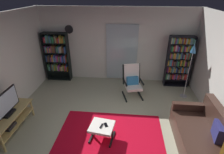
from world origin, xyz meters
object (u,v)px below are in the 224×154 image
television (5,105)px  tv_stand (10,120)px  floor_lamp_by_shelf (192,57)px  wall_clock (69,29)px  ottoman (102,128)px  lounge_armchair (132,80)px  bookshelf_near_tv (57,55)px  cell_phone (106,125)px  tv_remote (101,126)px  bookshelf_near_sofa (178,61)px  leather_sofa (206,140)px

television → tv_stand: bearing=-95.8°
floor_lamp_by_shelf → wall_clock: bearing=165.9°
television → ottoman: 2.24m
television → ottoman: (2.19, -0.03, -0.46)m
television → lounge_armchair: 3.46m
bookshelf_near_tv → lounge_armchair: size_ratio=1.72×
floor_lamp_by_shelf → cell_phone: bearing=-139.1°
tv_remote → lounge_armchair: bearing=84.8°
television → bookshelf_near_sofa: 5.19m
tv_stand → cell_phone: bearing=0.5°
leather_sofa → wall_clock: (-3.74, 3.13, 1.55)m
television → lounge_armchair: bearing=33.5°
leather_sofa → tv_remote: 2.21m
tv_remote → bookshelf_near_sofa: bearing=65.4°
bookshelf_near_tv → leather_sofa: 5.23m
ottoman → cell_phone: cell_phone is taller
wall_clock → floor_lamp_by_shelf: bearing=-14.1°
lounge_armchair → tv_remote: bearing=-109.6°
bookshelf_near_sofa → wall_clock: bearing=176.6°
tv_stand → lounge_armchair: bearing=33.7°
leather_sofa → cell_phone: size_ratio=13.47×
tv_stand → bookshelf_near_sofa: (4.42, 2.74, 0.59)m
leather_sofa → television: bearing=177.6°
bookshelf_near_sofa → cell_phone: bookshelf_near_sofa is taller
bookshelf_near_tv → tv_remote: (2.03, -2.85, -0.57)m
lounge_armchair → cell_phone: 2.00m
lounge_armchair → tv_remote: size_ratio=7.10×
bookshelf_near_tv → tv_remote: size_ratio=12.22×
bookshelf_near_sofa → cell_phone: size_ratio=12.60×
wall_clock → cell_phone: bearing=-61.1°
television → lounge_armchair: size_ratio=0.86×
wall_clock → tv_remote: bearing=-62.9°
ottoman → wall_clock: bearing=117.3°
floor_lamp_by_shelf → wall_clock: 4.05m
television → leather_sofa: size_ratio=0.47×
lounge_armchair → tv_remote: lounge_armchair is taller
bookshelf_near_tv → leather_sofa: (4.24, -2.99, -0.64)m
cell_phone → floor_lamp_by_shelf: bearing=15.9°
tv_remote → cell_phone: (0.09, 0.04, -0.00)m
lounge_armchair → wall_clock: (-2.22, 1.04, 1.32)m
lounge_armchair → ottoman: lounge_armchair is taller
bookshelf_near_tv → television: bearing=-93.1°
tv_remote → wall_clock: wall_clock is taller
television → cell_phone: television is taller
lounge_armchair → wall_clock: bearing=154.9°
bookshelf_near_sofa → bookshelf_near_tv: bearing=178.8°
tv_stand → floor_lamp_by_shelf: (4.55, 1.99, 1.00)m
tv_stand → bookshelf_near_sofa: 5.24m
tv_remote → cell_phone: 0.10m
cell_phone → wall_clock: 3.67m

